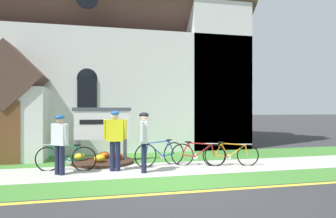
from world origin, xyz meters
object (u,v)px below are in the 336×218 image
object	(u,v)px
bicycle_white	(231,154)
bicycle_silver	(66,158)
cyclist_in_red_jersey	(144,137)
cyclist_in_yellow_jersey	(60,140)
church_sign	(102,126)
cyclist_in_green_jersey	(115,135)
bicycle_green	(160,154)
bicycle_orange	(198,154)
roadside_conifer	(217,68)

from	to	relation	value
bicycle_white	bicycle_silver	distance (m)	5.13
cyclist_in_red_jersey	cyclist_in_yellow_jersey	xyz separation A→B (m)	(-2.32, 0.25, -0.05)
church_sign	bicycle_silver	xyz separation A→B (m)	(-1.07, -1.29, -0.87)
bicycle_silver	cyclist_in_red_jersey	xyz separation A→B (m)	(2.20, -0.77, 0.65)
bicycle_white	cyclist_in_green_jersey	xyz separation A→B (m)	(-3.70, -0.00, 0.70)
bicycle_green	cyclist_in_green_jersey	distance (m)	1.72
cyclist_in_yellow_jersey	cyclist_in_red_jersey	bearing A→B (deg)	-6.07
cyclist_in_red_jersey	bicycle_white	bearing A→B (deg)	7.94
bicycle_orange	cyclist_in_red_jersey	world-z (taller)	cyclist_in_red_jersey
bicycle_green	cyclist_in_red_jersey	xyz separation A→B (m)	(-0.69, -0.97, 0.64)
bicycle_orange	cyclist_in_red_jersey	distance (m)	2.07
bicycle_green	cyclist_in_yellow_jersey	xyz separation A→B (m)	(-3.01, -0.72, 0.59)
bicycle_white	bicycle_silver	size ratio (longest dim) A/B	0.96
bicycle_green	bicycle_silver	distance (m)	2.90
church_sign	cyclist_in_yellow_jersey	size ratio (longest dim) A/B	1.19
roadside_conifer	cyclist_in_red_jersey	bearing A→B (deg)	-125.79
church_sign	bicycle_orange	size ratio (longest dim) A/B	1.20
bicycle_white	cyclist_in_yellow_jersey	size ratio (longest dim) A/B	1.02
cyclist_in_yellow_jersey	bicycle_white	bearing A→B (deg)	1.74
bicycle_white	cyclist_in_red_jersey	xyz separation A→B (m)	(-2.91, -0.41, 0.66)
cyclist_in_red_jersey	cyclist_in_green_jersey	size ratio (longest dim) A/B	0.97
bicycle_green	cyclist_in_green_jersey	size ratio (longest dim) A/B	0.96
bicycle_orange	bicycle_white	distance (m)	1.08
bicycle_silver	roadside_conifer	distance (m)	10.70
cyclist_in_green_jersey	bicycle_silver	bearing A→B (deg)	165.32
bicycle_silver	cyclist_in_green_jersey	xyz separation A→B (m)	(1.41, -0.37, 0.68)
bicycle_white	cyclist_in_yellow_jersey	xyz separation A→B (m)	(-5.23, -0.16, 0.61)
cyclist_in_green_jersey	bicycle_orange	bearing A→B (deg)	5.11
bicycle_orange	bicycle_green	size ratio (longest dim) A/B	0.96
church_sign	bicycle_orange	world-z (taller)	church_sign
bicycle_silver	cyclist_in_green_jersey	size ratio (longest dim) A/B	1.00
cyclist_in_green_jersey	bicycle_green	bearing A→B (deg)	20.86
church_sign	cyclist_in_green_jersey	world-z (taller)	church_sign
cyclist_in_yellow_jersey	roadside_conifer	world-z (taller)	roadside_conifer
cyclist_in_yellow_jersey	roadside_conifer	xyz separation A→B (m)	(7.65, 7.14, 3.14)
bicycle_orange	bicycle_green	distance (m)	1.21
bicycle_silver	roadside_conifer	world-z (taller)	roadside_conifer
bicycle_orange	bicycle_green	bearing A→B (deg)	164.36
bicycle_green	bicycle_silver	size ratio (longest dim) A/B	0.97
church_sign	bicycle_white	world-z (taller)	church_sign
cyclist_in_yellow_jersey	roadside_conifer	size ratio (longest dim) A/B	0.27
bicycle_silver	cyclist_in_yellow_jersey	distance (m)	0.80
cyclist_in_red_jersey	roadside_conifer	size ratio (longest dim) A/B	0.28
church_sign	cyclist_in_green_jersey	size ratio (longest dim) A/B	1.11
church_sign	roadside_conifer	world-z (taller)	roadside_conifer
cyclist_in_red_jersey	cyclist_in_green_jersey	xyz separation A→B (m)	(-0.79, 0.41, 0.03)
bicycle_orange	cyclist_in_red_jersey	xyz separation A→B (m)	(-1.86, -0.64, 0.65)
bicycle_silver	cyclist_in_red_jersey	bearing A→B (deg)	-19.38
church_sign	bicycle_green	xyz separation A→B (m)	(1.82, -1.09, -0.86)
bicycle_orange	bicycle_silver	distance (m)	4.06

